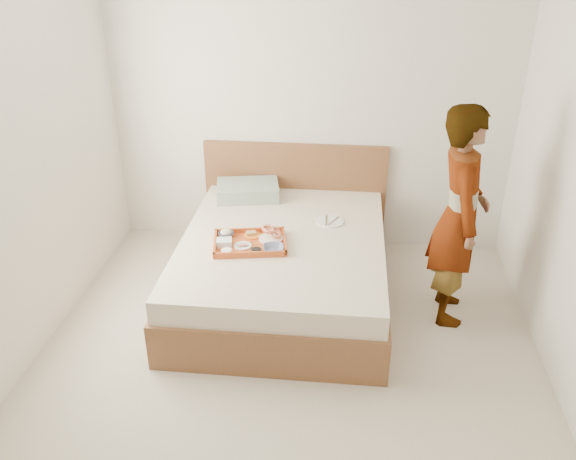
# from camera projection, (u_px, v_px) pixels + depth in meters

# --- Properties ---
(ground) EXTENTS (3.50, 4.00, 0.01)m
(ground) POSITION_uv_depth(u_px,v_px,m) (284.00, 380.00, 3.94)
(ground) COLOR beige
(ground) RESTS_ON ground
(wall_back) EXTENTS (3.50, 0.01, 2.60)m
(wall_back) POSITION_uv_depth(u_px,v_px,m) (310.00, 104.00, 5.11)
(wall_back) COLOR silver
(wall_back) RESTS_ON ground
(bed) EXTENTS (1.65, 2.00, 0.53)m
(bed) POSITION_uv_depth(u_px,v_px,m) (283.00, 267.00, 4.71)
(bed) COLOR brown
(bed) RESTS_ON ground
(headboard) EXTENTS (1.65, 0.06, 0.95)m
(headboard) POSITION_uv_depth(u_px,v_px,m) (295.00, 193.00, 5.47)
(headboard) COLOR brown
(headboard) RESTS_ON ground
(pillow) EXTENTS (0.59, 0.45, 0.13)m
(pillow) POSITION_uv_depth(u_px,v_px,m) (248.00, 190.00, 5.23)
(pillow) COLOR gray
(pillow) RESTS_ON bed
(tray) EXTENTS (0.60, 0.48, 0.05)m
(tray) POSITION_uv_depth(u_px,v_px,m) (250.00, 242.00, 4.47)
(tray) COLOR #C44D18
(tray) RESTS_ON bed
(prawn_plate) EXTENTS (0.22, 0.22, 0.01)m
(prawn_plate) POSITION_uv_depth(u_px,v_px,m) (271.00, 238.00, 4.54)
(prawn_plate) COLOR white
(prawn_plate) RESTS_ON tray
(navy_bowl_big) EXTENTS (0.18, 0.18, 0.04)m
(navy_bowl_big) POSITION_uv_depth(u_px,v_px,m) (273.00, 249.00, 4.37)
(navy_bowl_big) COLOR navy
(navy_bowl_big) RESTS_ON tray
(sauce_dish) EXTENTS (0.09, 0.09, 0.03)m
(sauce_dish) POSITION_uv_depth(u_px,v_px,m) (256.00, 251.00, 4.35)
(sauce_dish) COLOR black
(sauce_dish) RESTS_ON tray
(meat_plate) EXTENTS (0.15, 0.15, 0.01)m
(meat_plate) POSITION_uv_depth(u_px,v_px,m) (243.00, 246.00, 4.44)
(meat_plate) COLOR white
(meat_plate) RESTS_ON tray
(bread_plate) EXTENTS (0.15, 0.15, 0.01)m
(bread_plate) POSITION_uv_depth(u_px,v_px,m) (252.00, 235.00, 4.58)
(bread_plate) COLOR orange
(bread_plate) RESTS_ON tray
(salad_bowl) EXTENTS (0.14, 0.14, 0.04)m
(salad_bowl) POSITION_uv_depth(u_px,v_px,m) (226.00, 235.00, 4.56)
(salad_bowl) COLOR navy
(salad_bowl) RESTS_ON tray
(plastic_tub) EXTENTS (0.13, 0.11, 0.05)m
(plastic_tub) POSITION_uv_depth(u_px,v_px,m) (224.00, 242.00, 4.44)
(plastic_tub) COLOR silver
(plastic_tub) RESTS_ON tray
(cheese_round) EXTENTS (0.09, 0.09, 0.03)m
(cheese_round) POSITION_uv_depth(u_px,v_px,m) (227.00, 251.00, 4.34)
(cheese_round) COLOR white
(cheese_round) RESTS_ON tray
(dinner_plate) EXTENTS (0.28, 0.28, 0.01)m
(dinner_plate) POSITION_uv_depth(u_px,v_px,m) (330.00, 222.00, 4.82)
(dinner_plate) COLOR white
(dinner_plate) RESTS_ON bed
(person) EXTENTS (0.41, 0.61, 1.64)m
(person) POSITION_uv_depth(u_px,v_px,m) (459.00, 217.00, 4.25)
(person) COLOR silver
(person) RESTS_ON ground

